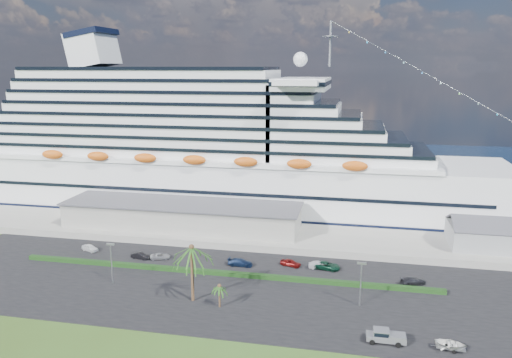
% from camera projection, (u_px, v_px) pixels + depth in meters
% --- Properties ---
extents(ground, '(420.00, 420.00, 0.00)m').
position_uv_depth(ground, '(241.00, 317.00, 85.72)').
color(ground, '#344A18').
rests_on(ground, ground).
extents(asphalt_lot, '(140.00, 38.00, 0.12)m').
position_uv_depth(asphalt_lot, '(254.00, 289.00, 96.22)').
color(asphalt_lot, black).
rests_on(asphalt_lot, ground).
extents(wharf, '(240.00, 20.00, 1.80)m').
position_uv_depth(wharf, '(278.00, 236.00, 123.76)').
color(wharf, gray).
rests_on(wharf, ground).
extents(water, '(420.00, 160.00, 0.02)m').
position_uv_depth(water, '(312.00, 169.00, 209.97)').
color(water, black).
rests_on(water, ground).
extents(cruise_ship, '(191.00, 38.00, 54.00)m').
position_uv_depth(cruise_ship, '(219.00, 154.00, 147.43)').
color(cruise_ship, silver).
rests_on(cruise_ship, ground).
extents(terminal_building, '(61.00, 15.00, 6.30)m').
position_uv_depth(terminal_building, '(182.00, 214.00, 127.74)').
color(terminal_building, gray).
rests_on(terminal_building, wharf).
extents(port_shed, '(24.00, 12.31, 7.37)m').
position_uv_depth(port_shed, '(505.00, 237.00, 112.82)').
color(port_shed, gray).
rests_on(port_shed, wharf).
extents(hedge, '(88.00, 1.10, 0.90)m').
position_uv_depth(hedge, '(221.00, 273.00, 102.45)').
color(hedge, black).
rests_on(hedge, asphalt_lot).
extents(lamp_post_left, '(1.60, 0.35, 8.27)m').
position_uv_depth(lamp_post_left, '(111.00, 258.00, 97.67)').
color(lamp_post_left, gray).
rests_on(lamp_post_left, asphalt_lot).
extents(lamp_post_right, '(1.60, 0.35, 8.27)m').
position_uv_depth(lamp_post_right, '(361.00, 279.00, 88.28)').
color(lamp_post_right, gray).
rests_on(lamp_post_right, asphalt_lot).
extents(palm_tall, '(8.82, 8.82, 11.13)m').
position_uv_depth(palm_tall, '(192.00, 254.00, 89.48)').
color(palm_tall, '#47301E').
rests_on(palm_tall, ground).
extents(palm_short, '(3.53, 3.53, 4.56)m').
position_uv_depth(palm_short, '(219.00, 288.00, 88.19)').
color(palm_short, '#47301E').
rests_on(palm_short, ground).
extents(parked_car_0, '(4.75, 3.27, 1.50)m').
position_uv_depth(parked_car_0, '(90.00, 248.00, 115.87)').
color(parked_car_0, white).
rests_on(parked_car_0, asphalt_lot).
extents(parked_car_1, '(4.33, 2.08, 1.37)m').
position_uv_depth(parked_car_1, '(140.00, 256.00, 111.24)').
color(parked_car_1, black).
rests_on(parked_car_1, asphalt_lot).
extents(parked_car_2, '(4.82, 3.41, 1.22)m').
position_uv_depth(parked_car_2, '(160.00, 256.00, 111.09)').
color(parked_car_2, '#94959C').
rests_on(parked_car_2, asphalt_lot).
extents(parked_car_3, '(5.39, 2.27, 1.55)m').
position_uv_depth(parked_car_3, '(240.00, 262.00, 107.22)').
color(parked_car_3, '#122141').
rests_on(parked_car_3, asphalt_lot).
extents(parked_car_4, '(4.74, 2.93, 1.51)m').
position_uv_depth(parked_car_4, '(291.00, 263.00, 107.01)').
color(parked_car_4, maroon).
rests_on(parked_car_4, asphalt_lot).
extents(parked_car_5, '(4.62, 2.13, 1.47)m').
position_uv_depth(parked_car_5, '(319.00, 265.00, 105.75)').
color(parked_car_5, '#9D9EA3').
rests_on(parked_car_5, asphalt_lot).
extents(parked_car_6, '(6.09, 3.62, 1.59)m').
position_uv_depth(parked_car_6, '(327.00, 266.00, 105.40)').
color(parked_car_6, '#0C3020').
rests_on(parked_car_6, asphalt_lot).
extents(parked_car_7, '(5.21, 3.35, 1.40)m').
position_uv_depth(parked_car_7, '(413.00, 281.00, 98.11)').
color(parked_car_7, '#212227').
rests_on(parked_car_7, asphalt_lot).
extents(pickup_truck, '(6.06, 2.42, 2.13)m').
position_uv_depth(pickup_truck, '(385.00, 336.00, 77.20)').
color(pickup_truck, black).
rests_on(pickup_truck, asphalt_lot).
extents(boat_trailer, '(5.31, 3.58, 1.51)m').
position_uv_depth(boat_trailer, '(451.00, 344.00, 75.08)').
color(boat_trailer, gray).
rests_on(boat_trailer, asphalt_lot).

